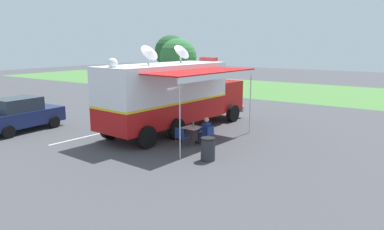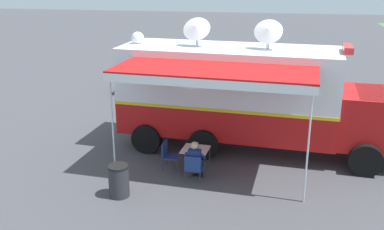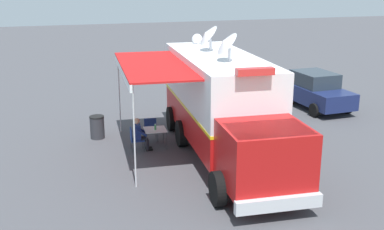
{
  "view_description": "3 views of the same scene",
  "coord_description": "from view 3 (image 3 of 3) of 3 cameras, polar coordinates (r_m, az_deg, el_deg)",
  "views": [
    {
      "loc": [
        11.17,
        -14.03,
        4.5
      ],
      "look_at": [
        1.38,
        0.42,
        1.02
      ],
      "focal_mm": 33.65,
      "sensor_mm": 36.0,
      "label": 1
    },
    {
      "loc": [
        14.53,
        1.4,
        5.97
      ],
      "look_at": [
        0.56,
        -1.14,
        1.27
      ],
      "focal_mm": 41.59,
      "sensor_mm": 36.0,
      "label": 2
    },
    {
      "loc": [
        5.96,
        15.64,
        6.18
      ],
      "look_at": [
        0.93,
        -0.17,
        1.33
      ],
      "focal_mm": 44.35,
      "sensor_mm": 36.0,
      "label": 3
    }
  ],
  "objects": [
    {
      "name": "car_behind_truck",
      "position": [
        23.77,
        14.6,
        2.89
      ],
      "size": [
        2.15,
        4.27,
        1.76
      ],
      "color": "navy",
      "rests_on": "ground"
    },
    {
      "name": "folding_chair_beside_table",
      "position": [
        18.53,
        -4.98,
        -1.57
      ],
      "size": [
        0.52,
        0.52,
        0.87
      ],
      "color": "navy",
      "rests_on": "ground"
    },
    {
      "name": "ground_plane",
      "position": [
        17.84,
        3.02,
        -3.99
      ],
      "size": [
        100.0,
        100.0,
        0.0
      ],
      "primitive_type": "plane",
      "color": "#47474C"
    },
    {
      "name": "water_bottle",
      "position": [
        17.58,
        -4.44,
        -1.45
      ],
      "size": [
        0.07,
        0.07,
        0.22
      ],
      "color": "#3F9959",
      "rests_on": "folding_table"
    },
    {
      "name": "lot_stripe",
      "position": [
        20.92,
        7.72,
        -1.02
      ],
      "size": [
        0.51,
        4.79,
        0.01
      ],
      "primitive_type": "cube",
      "rotation": [
        0.0,
        0.0,
        -0.08
      ],
      "color": "silver",
      "rests_on": "ground"
    },
    {
      "name": "command_truck",
      "position": [
        16.56,
        3.72,
        1.46
      ],
      "size": [
        5.31,
        9.66,
        4.53
      ],
      "color": "#B71414",
      "rests_on": "ground"
    },
    {
      "name": "seated_responder",
      "position": [
        17.48,
        -6.32,
        -2.24
      ],
      "size": [
        0.68,
        0.58,
        1.25
      ],
      "color": "navy",
      "rests_on": "ground"
    },
    {
      "name": "folding_chair_at_table",
      "position": [
        17.5,
        -6.92,
        -2.71
      ],
      "size": [
        0.52,
        0.52,
        0.87
      ],
      "color": "navy",
      "rests_on": "ground"
    },
    {
      "name": "folding_table",
      "position": [
        17.69,
        -4.45,
        -1.89
      ],
      "size": [
        0.86,
        0.86,
        0.73
      ],
      "color": "silver",
      "rests_on": "ground"
    },
    {
      "name": "trash_bin",
      "position": [
        19.13,
        -11.33,
        -1.43
      ],
      "size": [
        0.57,
        0.57,
        0.91
      ],
      "color": "#2D2D33",
      "rests_on": "ground"
    }
  ]
}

